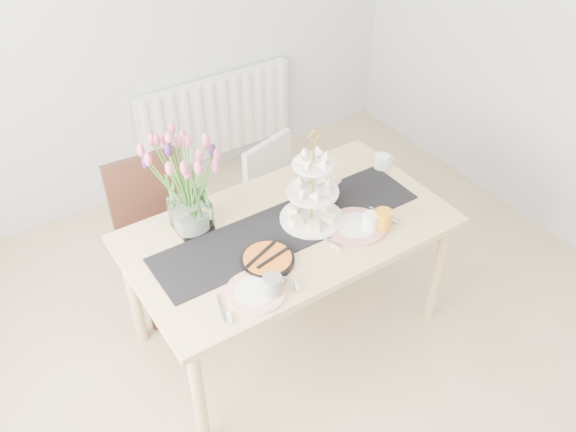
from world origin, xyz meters
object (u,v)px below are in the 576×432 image
chair_brown (158,222)px  cake_stand (312,199)px  tart_tin (268,260)px  mug_orange (383,220)px  plate_right (356,226)px  plate_left (256,292)px  mug_white (370,222)px  cream_jug (382,162)px  radiator (216,116)px  mug_grey (273,286)px  dining_table (289,239)px  tulip_vase (185,172)px  chair_white (280,193)px  teapot (323,191)px

chair_brown → cake_stand: (0.57, -0.69, 0.36)m
cake_stand → tart_tin: bearing=-158.7°
mug_orange → plate_right: bearing=94.0°
plate_left → plate_right: (0.65, 0.11, 0.00)m
mug_white → cream_jug: bearing=42.5°
mug_orange → plate_right: mug_orange is taller
radiator → mug_grey: size_ratio=11.91×
cream_jug → plate_left: cream_jug is taller
mug_grey → mug_white: mug_grey is taller
dining_table → cake_stand: (0.12, -0.02, 0.21)m
cream_jug → tulip_vase: bearing=-169.7°
tulip_vase → plate_left: 0.65m
mug_orange → plate_left: size_ratio=0.39×
chair_white → teapot: bearing=-113.9°
dining_table → mug_grey: (-0.31, -0.34, 0.13)m
tart_tin → plate_left: (-0.15, -0.14, -0.01)m
plate_right → teapot: bearing=95.0°
chair_brown → mug_grey: (0.13, -1.00, 0.28)m
tulip_vase → cream_jug: size_ratio=7.48×
dining_table → tulip_vase: (-0.40, 0.26, 0.41)m
chair_white → cream_jug: 0.68m
cake_stand → plate_right: 0.26m
tart_tin → mug_grey: mug_grey is taller
chair_white → plate_left: (-0.70, -0.89, 0.31)m
tulip_vase → mug_orange: bearing=-33.6°
tart_tin → plate_right: tart_tin is taller
mug_white → plate_right: 0.08m
chair_white → cake_stand: cake_stand is taller
mug_grey → plate_left: mug_grey is taller
cake_stand → mug_orange: 0.36m
chair_brown → cream_jug: (1.16, -0.52, 0.27)m
chair_brown → chair_white: (0.77, -0.07, -0.07)m
cake_stand → mug_white: bearing=-46.8°
radiator → cream_jug: bearing=-79.9°
chair_white → teapot: size_ratio=3.39×
chair_brown → chair_white: chair_brown is taller
chair_white → tulip_vase: tulip_vase is taller
chair_brown → mug_orange: bearing=-44.4°
mug_white → mug_orange: (0.06, -0.03, 0.01)m
tulip_vase → chair_brown: bearing=95.8°
mug_white → plate_left: size_ratio=0.34×
tulip_vase → cream_jug: (1.12, -0.11, -0.30)m
dining_table → tart_tin: bearing=-144.8°
tulip_vase → mug_orange: size_ratio=5.90×
radiator → mug_grey: 2.16m
cake_stand → plate_right: size_ratio=1.61×
tulip_vase → cream_jug: tulip_vase is taller
chair_brown → mug_orange: chair_brown is taller
mug_grey → mug_white: bearing=12.4°
dining_table → tart_tin: size_ratio=6.32×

